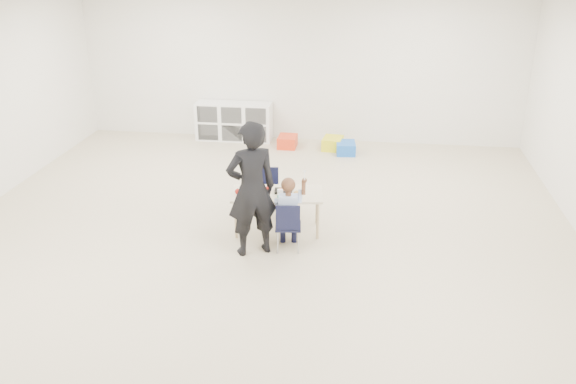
# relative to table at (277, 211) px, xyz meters

# --- Properties ---
(room) EXTENTS (9.00, 9.02, 2.80)m
(room) POSITION_rel_table_xyz_m (-0.18, -0.61, 1.13)
(room) COLOR beige
(room) RESTS_ON ground
(table) EXTENTS (1.20, 0.70, 0.52)m
(table) POSITION_rel_table_xyz_m (0.00, 0.00, 0.00)
(table) COLOR beige
(table) RESTS_ON ground
(chair_near) EXTENTS (0.34, 0.32, 0.63)m
(chair_near) POSITION_rel_table_xyz_m (0.21, -0.49, 0.05)
(chair_near) COLOR black
(chair_near) RESTS_ON ground
(chair_far) EXTENTS (0.34, 0.32, 0.63)m
(chair_far) POSITION_rel_table_xyz_m (-0.21, 0.49, 0.05)
(chair_far) COLOR black
(chair_far) RESTS_ON ground
(child) EXTENTS (0.46, 0.46, 0.99)m
(child) POSITION_rel_table_xyz_m (0.21, -0.49, 0.23)
(child) COLOR #B1C6F0
(child) RESTS_ON chair_near
(lunch_tray_near) EXTENTS (0.24, 0.18, 0.03)m
(lunch_tray_near) POSITION_rel_table_xyz_m (0.07, 0.04, 0.27)
(lunch_tray_near) COLOR black
(lunch_tray_near) RESTS_ON table
(lunch_tray_far) EXTENTS (0.24, 0.18, 0.03)m
(lunch_tray_far) POSITION_rel_table_xyz_m (-0.38, 0.01, 0.27)
(lunch_tray_far) COLOR black
(lunch_tray_far) RESTS_ON table
(milk_carton) EXTENTS (0.08, 0.08, 0.10)m
(milk_carton) POSITION_rel_table_xyz_m (0.06, -0.14, 0.31)
(milk_carton) COLOR white
(milk_carton) RESTS_ON table
(bread_roll) EXTENTS (0.09, 0.09, 0.07)m
(bread_roll) POSITION_rel_table_xyz_m (0.26, -0.06, 0.29)
(bread_roll) COLOR #B28F49
(bread_roll) RESTS_ON table
(apple_near) EXTENTS (0.07, 0.07, 0.07)m
(apple_near) POSITION_rel_table_xyz_m (-0.12, 0.04, 0.29)
(apple_near) COLOR #9D150E
(apple_near) RESTS_ON table
(apple_far) EXTENTS (0.07, 0.07, 0.07)m
(apple_far) POSITION_rel_table_xyz_m (-0.49, -0.11, 0.29)
(apple_far) COLOR #9D150E
(apple_far) RESTS_ON table
(cubby_shelf) EXTENTS (1.40, 0.40, 0.70)m
(cubby_shelf) POSITION_rel_table_xyz_m (-1.38, 3.67, 0.08)
(cubby_shelf) COLOR white
(cubby_shelf) RESTS_ON ground
(adult) EXTENTS (0.71, 0.63, 1.63)m
(adult) POSITION_rel_table_xyz_m (-0.20, -0.63, 0.55)
(adult) COLOR black
(adult) RESTS_ON ground
(bin_red) EXTENTS (0.33, 0.42, 0.20)m
(bin_red) POSITION_rel_table_xyz_m (-0.34, 3.37, -0.16)
(bin_red) COLOR red
(bin_red) RESTS_ON ground
(bin_yellow) EXTENTS (0.38, 0.46, 0.21)m
(bin_yellow) POSITION_rel_table_xyz_m (0.48, 3.37, -0.16)
(bin_yellow) COLOR yellow
(bin_yellow) RESTS_ON ground
(bin_blue) EXTENTS (0.37, 0.45, 0.20)m
(bin_blue) POSITION_rel_table_xyz_m (0.72, 3.15, -0.17)
(bin_blue) COLOR blue
(bin_blue) RESTS_ON ground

